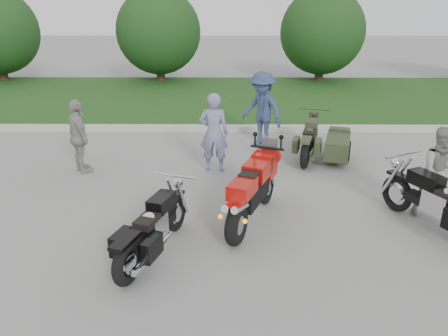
{
  "coord_description": "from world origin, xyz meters",
  "views": [
    {
      "loc": [
        -0.06,
        -5.99,
        3.53
      ],
      "look_at": [
        -0.11,
        1.02,
        0.8
      ],
      "focal_mm": 35.0,
      "sensor_mm": 36.0,
      "label": 1
    }
  ],
  "objects_px": {
    "cruiser_right": "(444,208)",
    "person_back": "(79,137)",
    "person_grey": "(441,173)",
    "person_stripe": "(214,133)",
    "person_denim": "(262,109)",
    "cruiser_left": "(151,232)",
    "cruiser_sidecar": "(326,144)",
    "sportbike_red": "(252,189)"
  },
  "relations": [
    {
      "from": "cruiser_right",
      "to": "person_back",
      "type": "height_order",
      "value": "person_back"
    },
    {
      "from": "cruiser_right",
      "to": "person_grey",
      "type": "height_order",
      "value": "person_grey"
    },
    {
      "from": "cruiser_right",
      "to": "person_stripe",
      "type": "relative_size",
      "value": 1.26
    },
    {
      "from": "person_grey",
      "to": "person_denim",
      "type": "relative_size",
      "value": 0.85
    },
    {
      "from": "cruiser_left",
      "to": "cruiser_sidecar",
      "type": "xyz_separation_m",
      "value": [
        3.36,
        4.13,
        -0.03
      ]
    },
    {
      "from": "person_stripe",
      "to": "person_grey",
      "type": "relative_size",
      "value": 1.08
    },
    {
      "from": "cruiser_left",
      "to": "person_back",
      "type": "height_order",
      "value": "person_back"
    },
    {
      "from": "cruiser_sidecar",
      "to": "person_denim",
      "type": "xyz_separation_m",
      "value": [
        -1.41,
        1.1,
        0.54
      ]
    },
    {
      "from": "person_grey",
      "to": "person_back",
      "type": "bearing_deg",
      "value": 162.82
    },
    {
      "from": "person_stripe",
      "to": "person_denim",
      "type": "distance_m",
      "value": 2.12
    },
    {
      "from": "cruiser_left",
      "to": "person_grey",
      "type": "distance_m",
      "value": 4.88
    },
    {
      "from": "person_denim",
      "to": "person_back",
      "type": "xyz_separation_m",
      "value": [
        -4.01,
        -1.89,
        -0.14
      ]
    },
    {
      "from": "cruiser_left",
      "to": "person_stripe",
      "type": "distance_m",
      "value": 3.58
    },
    {
      "from": "sportbike_red",
      "to": "cruiser_sidecar",
      "type": "height_order",
      "value": "sportbike_red"
    },
    {
      "from": "person_grey",
      "to": "person_denim",
      "type": "xyz_separation_m",
      "value": [
        -2.73,
        3.88,
        0.14
      ]
    },
    {
      "from": "person_grey",
      "to": "person_back",
      "type": "xyz_separation_m",
      "value": [
        -6.74,
        1.99,
        0.0
      ]
    },
    {
      "from": "sportbike_red",
      "to": "person_back",
      "type": "relative_size",
      "value": 1.33
    },
    {
      "from": "cruiser_right",
      "to": "person_stripe",
      "type": "height_order",
      "value": "person_stripe"
    },
    {
      "from": "person_denim",
      "to": "person_back",
      "type": "height_order",
      "value": "person_denim"
    },
    {
      "from": "sportbike_red",
      "to": "cruiser_sidecar",
      "type": "relative_size",
      "value": 0.99
    },
    {
      "from": "cruiser_sidecar",
      "to": "person_grey",
      "type": "relative_size",
      "value": 1.34
    },
    {
      "from": "sportbike_red",
      "to": "person_back",
      "type": "distance_m",
      "value": 4.24
    },
    {
      "from": "cruiser_right",
      "to": "person_grey",
      "type": "relative_size",
      "value": 1.37
    },
    {
      "from": "sportbike_red",
      "to": "person_denim",
      "type": "xyz_separation_m",
      "value": [
        0.46,
        4.19,
        0.32
      ]
    },
    {
      "from": "sportbike_red",
      "to": "person_grey",
      "type": "bearing_deg",
      "value": 27.41
    },
    {
      "from": "cruiser_left",
      "to": "cruiser_right",
      "type": "relative_size",
      "value": 0.95
    },
    {
      "from": "person_stripe",
      "to": "person_back",
      "type": "distance_m",
      "value": 2.86
    },
    {
      "from": "cruiser_right",
      "to": "person_back",
      "type": "xyz_separation_m",
      "value": [
        -6.55,
        2.64,
        0.34
      ]
    },
    {
      "from": "cruiser_left",
      "to": "cruiser_sidecar",
      "type": "distance_m",
      "value": 5.33
    },
    {
      "from": "cruiser_sidecar",
      "to": "sportbike_red",
      "type": "bearing_deg",
      "value": -104.88
    },
    {
      "from": "person_denim",
      "to": "cruiser_sidecar",
      "type": "bearing_deg",
      "value": 6.07
    },
    {
      "from": "sportbike_red",
      "to": "person_back",
      "type": "xyz_separation_m",
      "value": [
        -3.56,
        2.3,
        0.18
      ]
    },
    {
      "from": "cruiser_left",
      "to": "person_grey",
      "type": "relative_size",
      "value": 1.3
    },
    {
      "from": "cruiser_left",
      "to": "person_stripe",
      "type": "height_order",
      "value": "person_stripe"
    },
    {
      "from": "cruiser_right",
      "to": "person_denim",
      "type": "bearing_deg",
      "value": 93.22
    },
    {
      "from": "person_stripe",
      "to": "sportbike_red",
      "type": "bearing_deg",
      "value": 111.74
    },
    {
      "from": "cruiser_right",
      "to": "person_stripe",
      "type": "bearing_deg",
      "value": 117.24
    },
    {
      "from": "sportbike_red",
      "to": "cruiser_left",
      "type": "distance_m",
      "value": 1.84
    },
    {
      "from": "cruiser_sidecar",
      "to": "person_back",
      "type": "xyz_separation_m",
      "value": [
        -5.42,
        -0.79,
        0.4
      ]
    },
    {
      "from": "person_grey",
      "to": "person_back",
      "type": "height_order",
      "value": "person_back"
    },
    {
      "from": "sportbike_red",
      "to": "person_back",
      "type": "bearing_deg",
      "value": 168.93
    },
    {
      "from": "cruiser_right",
      "to": "person_denim",
      "type": "distance_m",
      "value": 5.21
    }
  ]
}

